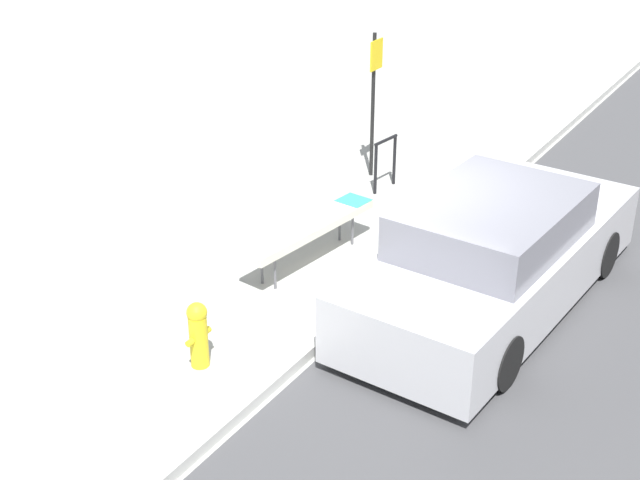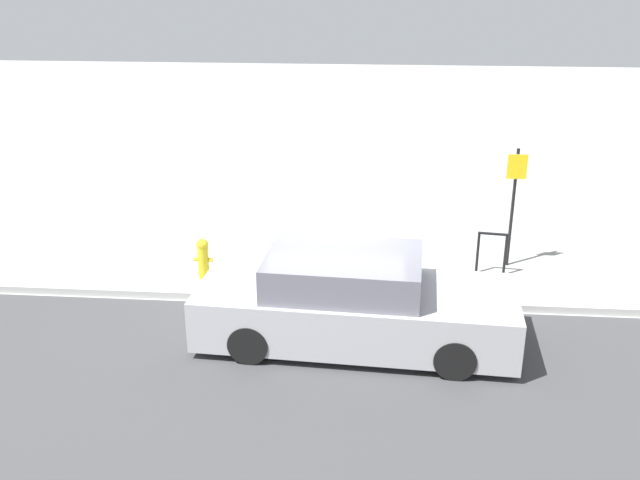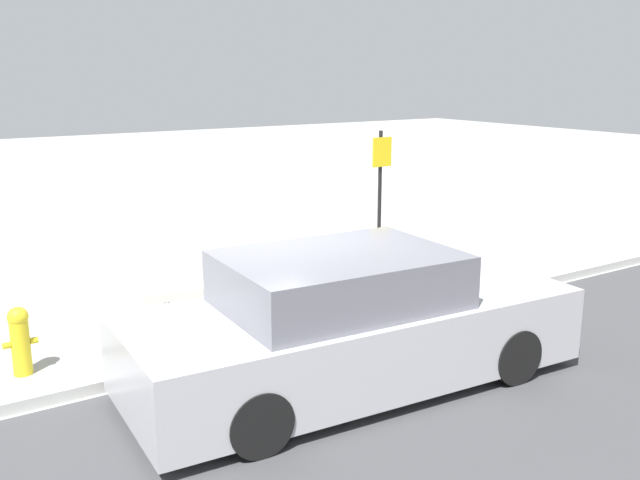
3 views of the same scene
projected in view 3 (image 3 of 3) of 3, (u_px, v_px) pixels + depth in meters
ground_plane at (258, 352)px, 8.35m from camera, size 60.00×60.00×0.00m
curb at (258, 347)px, 8.33m from camera, size 60.00×0.20×0.13m
bench at (228, 285)px, 9.24m from camera, size 2.29×0.67×0.57m
bike_rack at (377, 251)px, 10.95m from camera, size 0.55×0.12×0.83m
sign_post at (380, 189)px, 11.31m from camera, size 0.36×0.08×2.30m
fire_hydrant at (20, 339)px, 7.66m from camera, size 0.36×0.22×0.77m
parked_car_near at (351, 325)px, 7.35m from camera, size 4.86×2.08×1.44m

